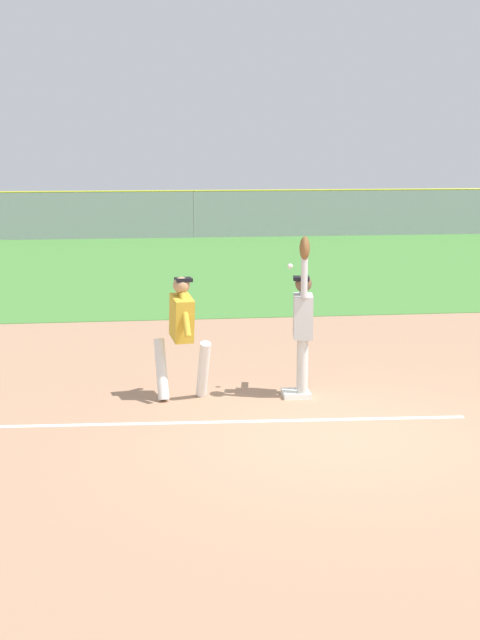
# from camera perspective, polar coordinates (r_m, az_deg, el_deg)

# --- Properties ---
(ground_plane) EXTENTS (74.55, 74.55, 0.00)m
(ground_plane) POSITION_cam_1_polar(r_m,az_deg,el_deg) (11.07, 6.37, -7.40)
(ground_plane) COLOR tan
(outfield_grass) EXTENTS (47.79, 15.96, 0.01)m
(outfield_grass) POSITION_cam_1_polar(r_m,az_deg,el_deg) (26.17, -1.60, 3.45)
(outfield_grass) COLOR #478438
(outfield_grass) RESTS_ON ground_plane
(first_base) EXTENTS (0.39, 0.39, 0.08)m
(first_base) POSITION_cam_1_polar(r_m,az_deg,el_deg) (12.74, 3.56, -4.67)
(first_base) COLOR white
(first_base) RESTS_ON ground_plane
(fielder) EXTENTS (0.32, 0.90, 2.28)m
(fielder) POSITION_cam_1_polar(r_m,az_deg,el_deg) (12.49, 4.01, 0.09)
(fielder) COLOR silver
(fielder) RESTS_ON ground_plane
(runner) EXTENTS (0.79, 0.84, 1.72)m
(runner) POSITION_cam_1_polar(r_m,az_deg,el_deg) (12.40, -3.70, -0.57)
(runner) COLOR white
(runner) RESTS_ON ground_plane
(baseball) EXTENTS (0.07, 0.07, 0.07)m
(baseball) POSITION_cam_1_polar(r_m,az_deg,el_deg) (12.59, 3.19, 3.42)
(baseball) COLOR white
(outfield_fence) EXTENTS (47.87, 0.08, 1.78)m
(outfield_fence) POSITION_cam_1_polar(r_m,az_deg,el_deg) (33.99, -2.92, 6.71)
(outfield_fence) COLOR #93999E
(outfield_fence) RESTS_ON ground_plane
(parked_car_tan) EXTENTS (4.55, 2.43, 1.25)m
(parked_car_tan) POSITION_cam_1_polar(r_m,az_deg,el_deg) (37.63, -12.21, 6.58)
(parked_car_tan) COLOR tan
(parked_car_tan) RESTS_ON ground_plane
(parked_car_blue) EXTENTS (4.48, 2.27, 1.25)m
(parked_car_blue) POSITION_cam_1_polar(r_m,az_deg,el_deg) (37.84, -4.36, 6.82)
(parked_car_blue) COLOR #23389E
(parked_car_blue) RESTS_ON ground_plane
(parked_car_silver) EXTENTS (4.49, 2.29, 1.25)m
(parked_car_silver) POSITION_cam_1_polar(r_m,az_deg,el_deg) (37.80, 3.52, 6.82)
(parked_car_silver) COLOR #B7B7BC
(parked_car_silver) RESTS_ON ground_plane
(parked_car_green) EXTENTS (4.44, 2.19, 1.25)m
(parked_car_green) POSITION_cam_1_polar(r_m,az_deg,el_deg) (39.80, 11.04, 6.86)
(parked_car_green) COLOR #1E6B33
(parked_car_green) RESTS_ON ground_plane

